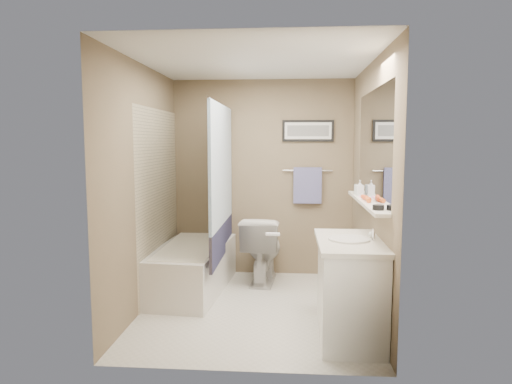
# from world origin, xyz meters

# --- Properties ---
(ground) EXTENTS (2.50, 2.50, 0.00)m
(ground) POSITION_xyz_m (0.00, 0.00, 0.00)
(ground) COLOR silver
(ground) RESTS_ON ground
(ceiling) EXTENTS (2.20, 2.50, 0.04)m
(ceiling) POSITION_xyz_m (0.00, 0.00, 2.38)
(ceiling) COLOR silver
(ceiling) RESTS_ON wall_back
(wall_back) EXTENTS (2.20, 0.04, 2.40)m
(wall_back) POSITION_xyz_m (0.00, 1.23, 1.20)
(wall_back) COLOR brown
(wall_back) RESTS_ON ground
(wall_front) EXTENTS (2.20, 0.04, 2.40)m
(wall_front) POSITION_xyz_m (0.00, -1.23, 1.20)
(wall_front) COLOR brown
(wall_front) RESTS_ON ground
(wall_left) EXTENTS (0.04, 2.50, 2.40)m
(wall_left) POSITION_xyz_m (-1.08, 0.00, 1.20)
(wall_left) COLOR brown
(wall_left) RESTS_ON ground
(wall_right) EXTENTS (0.04, 2.50, 2.40)m
(wall_right) POSITION_xyz_m (1.08, 0.00, 1.20)
(wall_right) COLOR brown
(wall_right) RESTS_ON ground
(tile_surround) EXTENTS (0.02, 1.55, 2.00)m
(tile_surround) POSITION_xyz_m (-1.09, 0.50, 1.00)
(tile_surround) COLOR tan
(tile_surround) RESTS_ON wall_left
(curtain_rod) EXTENTS (0.02, 1.55, 0.02)m
(curtain_rod) POSITION_xyz_m (-0.40, 0.50, 2.05)
(curtain_rod) COLOR silver
(curtain_rod) RESTS_ON wall_left
(curtain_upper) EXTENTS (0.03, 1.45, 1.28)m
(curtain_upper) POSITION_xyz_m (-0.40, 0.50, 1.40)
(curtain_upper) COLOR white
(curtain_upper) RESTS_ON curtain_rod
(curtain_lower) EXTENTS (0.03, 1.45, 0.36)m
(curtain_lower) POSITION_xyz_m (-0.40, 0.50, 0.58)
(curtain_lower) COLOR #252546
(curtain_lower) RESTS_ON curtain_rod
(mirror) EXTENTS (0.02, 1.60, 1.00)m
(mirror) POSITION_xyz_m (1.09, -0.15, 1.62)
(mirror) COLOR silver
(mirror) RESTS_ON wall_right
(shelf) EXTENTS (0.12, 1.60, 0.03)m
(shelf) POSITION_xyz_m (1.04, -0.15, 1.10)
(shelf) COLOR silver
(shelf) RESTS_ON wall_right
(towel_bar) EXTENTS (0.60, 0.02, 0.02)m
(towel_bar) POSITION_xyz_m (0.55, 1.22, 1.30)
(towel_bar) COLOR silver
(towel_bar) RESTS_ON wall_back
(towel) EXTENTS (0.34, 0.05, 0.44)m
(towel) POSITION_xyz_m (0.55, 1.20, 1.12)
(towel) COLOR #8385BF
(towel) RESTS_ON towel_bar
(art_frame) EXTENTS (0.62, 0.02, 0.26)m
(art_frame) POSITION_xyz_m (0.55, 1.23, 1.78)
(art_frame) COLOR black
(art_frame) RESTS_ON wall_back
(art_mat) EXTENTS (0.56, 0.00, 0.20)m
(art_mat) POSITION_xyz_m (0.55, 1.22, 1.78)
(art_mat) COLOR white
(art_mat) RESTS_ON art_frame
(art_image) EXTENTS (0.50, 0.00, 0.13)m
(art_image) POSITION_xyz_m (0.55, 1.22, 1.78)
(art_image) COLOR #595959
(art_image) RESTS_ON art_mat
(door) EXTENTS (0.80, 0.02, 2.00)m
(door) POSITION_xyz_m (0.55, -1.24, 1.00)
(door) COLOR silver
(door) RESTS_ON wall_front
(door_handle) EXTENTS (0.10, 0.02, 0.02)m
(door_handle) POSITION_xyz_m (0.22, -1.19, 1.00)
(door_handle) COLOR silver
(door_handle) RESTS_ON door
(bathtub) EXTENTS (0.82, 1.55, 0.50)m
(bathtub) POSITION_xyz_m (-0.75, 0.50, 0.25)
(bathtub) COLOR silver
(bathtub) RESTS_ON ground
(tub_rim) EXTENTS (0.56, 1.36, 0.02)m
(tub_rim) POSITION_xyz_m (-0.75, 0.50, 0.50)
(tub_rim) COLOR white
(tub_rim) RESTS_ON bathtub
(toilet) EXTENTS (0.50, 0.80, 0.79)m
(toilet) POSITION_xyz_m (0.02, 0.89, 0.39)
(toilet) COLOR silver
(toilet) RESTS_ON ground
(vanity) EXTENTS (0.51, 0.91, 0.80)m
(vanity) POSITION_xyz_m (0.85, -0.60, 0.40)
(vanity) COLOR white
(vanity) RESTS_ON ground
(countertop) EXTENTS (0.54, 0.96, 0.04)m
(countertop) POSITION_xyz_m (0.84, -0.60, 0.82)
(countertop) COLOR beige
(countertop) RESTS_ON vanity
(sink_basin) EXTENTS (0.34, 0.34, 0.01)m
(sink_basin) POSITION_xyz_m (0.83, -0.60, 0.85)
(sink_basin) COLOR silver
(sink_basin) RESTS_ON countertop
(faucet_spout) EXTENTS (0.02, 0.02, 0.10)m
(faucet_spout) POSITION_xyz_m (1.03, -0.60, 0.89)
(faucet_spout) COLOR white
(faucet_spout) RESTS_ON countertop
(faucet_knob) EXTENTS (0.05, 0.05, 0.05)m
(faucet_knob) POSITION_xyz_m (1.03, -0.50, 0.87)
(faucet_knob) COLOR white
(faucet_knob) RESTS_ON countertop
(candle_bowl_near) EXTENTS (0.09, 0.09, 0.04)m
(candle_bowl_near) POSITION_xyz_m (1.04, -0.74, 1.14)
(candle_bowl_near) COLOR black
(candle_bowl_near) RESTS_ON shelf
(hair_brush_front) EXTENTS (0.06, 0.22, 0.04)m
(hair_brush_front) POSITION_xyz_m (1.04, -0.24, 1.14)
(hair_brush_front) COLOR #D5561E
(hair_brush_front) RESTS_ON shelf
(hair_brush_back) EXTENTS (0.07, 0.22, 0.04)m
(hair_brush_back) POSITION_xyz_m (1.04, -0.15, 1.14)
(hair_brush_back) COLOR #D2451D
(hair_brush_back) RESTS_ON shelf
(pink_comb) EXTENTS (0.05, 0.16, 0.01)m
(pink_comb) POSITION_xyz_m (1.04, 0.07, 1.12)
(pink_comb) COLOR #F998CB
(pink_comb) RESTS_ON shelf
(glass_jar) EXTENTS (0.08, 0.08, 0.10)m
(glass_jar) POSITION_xyz_m (1.04, 0.35, 1.17)
(glass_jar) COLOR silver
(glass_jar) RESTS_ON shelf
(soap_bottle) EXTENTS (0.08, 0.08, 0.15)m
(soap_bottle) POSITION_xyz_m (1.04, 0.23, 1.19)
(soap_bottle) COLOR #999999
(soap_bottle) RESTS_ON shelf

